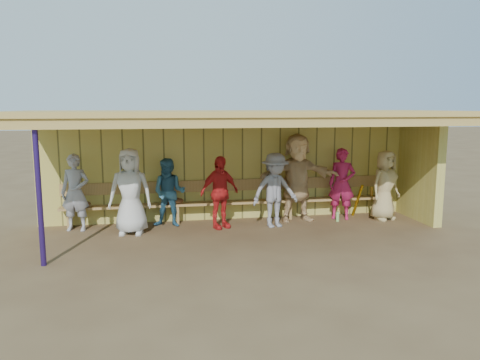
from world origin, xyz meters
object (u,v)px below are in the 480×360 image
player_a (75,193)px  bench (234,197)px  player_c (169,193)px  player_d (220,192)px  player_g (342,184)px  player_h (385,185)px  player_b (130,191)px  player_e (275,190)px  player_f (297,178)px

player_a → bench: bearing=17.0°
player_c → bench: 1.52m
player_a → player_d: 3.01m
player_g → player_a: bearing=-156.2°
player_c → player_h: player_h is taller
player_a → player_h: 6.82m
player_a → player_h: player_a is taller
player_b → player_a: bearing=166.0°
player_e → player_g: bearing=3.6°
player_d → player_e: bearing=-29.6°
player_e → player_h: 2.65m
player_b → player_g: (4.74, 0.47, -0.06)m
player_f → player_d: bearing=-172.5°
player_a → player_f: size_ratio=0.81×
player_e → bench: 1.11m
player_a → player_c: size_ratio=1.09×
player_e → bench: bearing=124.0°
player_d → player_f: 1.86m
player_e → player_g: player_g is taller
player_a → bench: size_ratio=0.21×
player_b → player_d: 1.85m
player_g → player_c: bearing=-156.2°
player_d → player_g: bearing=-17.4°
player_c → player_a: bearing=-164.9°
player_a → player_g: bearing=11.9°
player_c → player_e: player_e is taller
player_e → player_f: bearing=24.2°
bench → player_f: bearing=-12.3°
player_e → player_h: player_e is taller
player_d → bench: 0.81m
player_f → player_g: size_ratio=1.21×
player_h → bench: bearing=149.0°
player_d → player_a: bearing=149.6°
player_c → player_g: size_ratio=0.90×
player_g → player_d: bearing=-149.6°
player_a → player_f: player_f is taller
player_a → player_d: bearing=5.5°
player_d → player_e: player_e is taller
player_e → player_f: size_ratio=0.81×
player_b → player_g: size_ratio=1.07×
player_f → player_h: 2.04m
player_b → player_d: bearing=12.6°
player_e → bench: size_ratio=0.21×
player_f → player_h: (2.01, -0.27, -0.20)m
player_e → player_c: bearing=157.3°
player_g → player_e: bearing=-141.3°
player_b → player_d: player_b is taller
player_g → player_h: (0.94, -0.27, -0.02)m
player_b → player_g: 4.76m
player_d → player_f: (1.82, 0.34, 0.22)m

